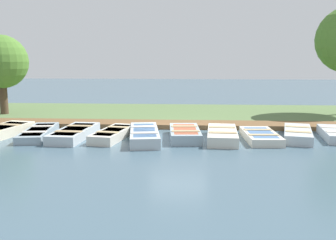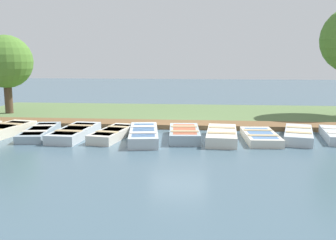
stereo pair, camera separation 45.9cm
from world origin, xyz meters
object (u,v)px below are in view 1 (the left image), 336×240
Objects in this scene: rowboat_5 at (144,135)px; rowboat_3 at (74,133)px; rowboat_8 at (260,136)px; rowboat_9 at (298,134)px; rowboat_6 at (185,134)px; rowboat_4 at (113,134)px; park_tree_far_left at (1,62)px; rowboat_7 at (222,135)px; rowboat_2 at (39,133)px.

rowboat_3 is at bearing -103.05° from rowboat_5.
rowboat_3 reaches higher than rowboat_8.
rowboat_9 is (-0.34, 1.55, 0.04)m from rowboat_8.
rowboat_6 is 1.01× the size of rowboat_8.
rowboat_4 is 0.85× the size of rowboat_5.
rowboat_3 is 2.92m from rowboat_5.
rowboat_8 is at bearing 68.02° from park_tree_far_left.
rowboat_5 is 1.17× the size of rowboat_7.
park_tree_far_left is (-5.33, -13.21, 2.82)m from rowboat_8.
rowboat_8 is at bearing 94.30° from rowboat_3.
rowboat_5 is 1.65m from rowboat_6.
rowboat_3 is at bearing -73.73° from rowboat_9.
rowboat_3 is at bearing -92.24° from rowboat_8.
rowboat_7 is 0.98× the size of rowboat_9.
rowboat_7 is at bearing 79.66° from rowboat_6.
rowboat_3 is 0.93× the size of rowboat_5.
park_tree_far_left reaches higher than rowboat_9.
rowboat_4 is 1.00× the size of rowboat_7.
rowboat_9 is 15.83m from park_tree_far_left.
rowboat_5 is 1.26× the size of rowboat_6.
rowboat_8 is (-0.29, 4.63, -0.06)m from rowboat_5.
rowboat_2 is at bearing -103.52° from rowboat_5.
rowboat_9 is at bearing 101.79° from rowboat_7.
rowboat_8 is 0.62× the size of park_tree_far_left.
rowboat_2 is 10.67m from rowboat_9.
rowboat_7 is (0.22, 7.59, 0.05)m from rowboat_2.
rowboat_5 is at bearing 76.80° from rowboat_2.
rowboat_3 is 1.08× the size of rowboat_7.
rowboat_2 is at bearing -74.98° from rowboat_9.
rowboat_2 and rowboat_8 have the same top height.
rowboat_7 reaches higher than rowboat_4.
rowboat_6 is at bearing -93.66° from rowboat_8.
rowboat_6 reaches higher than rowboat_4.
rowboat_2 is at bearing -93.35° from rowboat_8.
rowboat_2 is 1.12× the size of rowboat_7.
rowboat_4 is at bearing 78.50° from rowboat_2.
rowboat_5 reaches higher than rowboat_7.
rowboat_2 is at bearing -92.12° from rowboat_3.
rowboat_5 is 10.62m from park_tree_far_left.
park_tree_far_left is (-5.28, -10.19, 2.77)m from rowboat_6.
park_tree_far_left is (-5.44, -11.68, 2.77)m from rowboat_7.
rowboat_7 is 0.68× the size of park_tree_far_left.
rowboat_4 is at bearing 92.96° from rowboat_3.
rowboat_2 is 7.59m from rowboat_7.
rowboat_6 is 3.02m from rowboat_8.
rowboat_7 reaches higher than rowboat_6.
rowboat_9 is at bearing 89.46° from rowboat_6.
rowboat_3 is at bearing -92.79° from rowboat_6.
rowboat_7 is at bearing 85.02° from rowboat_5.
park_tree_far_left is (-5.22, -4.09, 2.82)m from rowboat_2.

